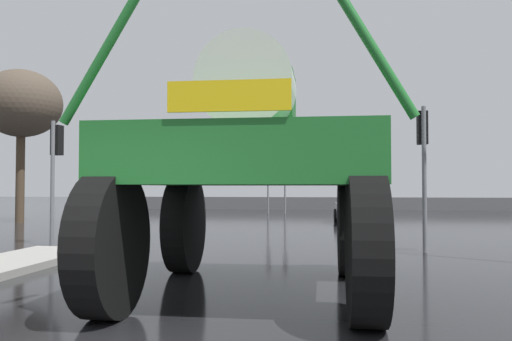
% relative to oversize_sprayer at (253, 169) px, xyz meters
% --- Properties ---
extents(ground_plane, '(120.00, 120.00, 0.00)m').
position_rel_oversize_sprayer_xyz_m(ground_plane, '(-1.19, 13.76, -1.90)').
color(ground_plane, black).
extents(oversize_sprayer, '(4.34, 5.42, 4.10)m').
position_rel_oversize_sprayer_xyz_m(oversize_sprayer, '(0.00, 0.00, 0.00)').
color(oversize_sprayer, black).
rests_on(oversize_sprayer, ground).
extents(sedan_ahead, '(2.14, 4.22, 1.52)m').
position_rel_oversize_sprayer_xyz_m(sedan_ahead, '(2.38, 15.46, -1.18)').
color(sedan_ahead, '#B7B7BF').
rests_on(sedan_ahead, ground).
extents(traffic_signal_near_left, '(0.24, 0.54, 3.46)m').
position_rel_oversize_sprayer_xyz_m(traffic_signal_near_left, '(-6.43, 5.64, 0.63)').
color(traffic_signal_near_left, slate).
rests_on(traffic_signal_near_left, ground).
extents(traffic_signal_near_right, '(0.24, 0.54, 3.65)m').
position_rel_oversize_sprayer_xyz_m(traffic_signal_near_right, '(3.50, 5.64, 0.76)').
color(traffic_signal_near_right, slate).
rests_on(traffic_signal_near_right, ground).
extents(traffic_signal_far_left, '(0.24, 0.55, 3.65)m').
position_rel_oversize_sprayer_xyz_m(traffic_signal_far_left, '(-1.61, 24.20, 0.76)').
color(traffic_signal_far_left, slate).
rests_on(traffic_signal_far_left, ground).
extents(traffic_signal_far_right, '(0.24, 0.55, 3.52)m').
position_rel_oversize_sprayer_xyz_m(traffic_signal_far_right, '(-2.67, 24.21, 0.67)').
color(traffic_signal_far_right, slate).
rests_on(traffic_signal_far_right, ground).
extents(bare_tree_left, '(3.62, 3.62, 6.99)m').
position_rel_oversize_sprayer_xyz_m(bare_tree_left, '(-12.80, 13.90, 3.50)').
color(bare_tree_left, '#473828').
rests_on(bare_tree_left, ground).
extents(roadside_barrier, '(29.33, 0.24, 0.90)m').
position_rel_oversize_sprayer_xyz_m(roadside_barrier, '(-1.19, 29.77, -1.45)').
color(roadside_barrier, '#59595B').
rests_on(roadside_barrier, ground).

